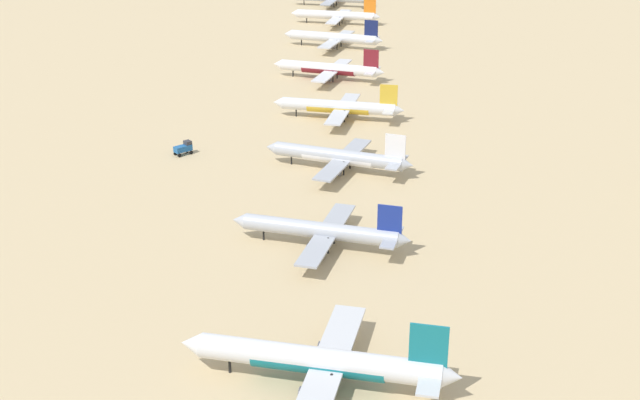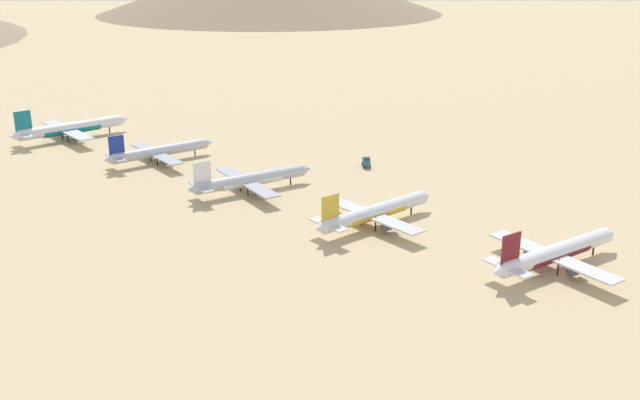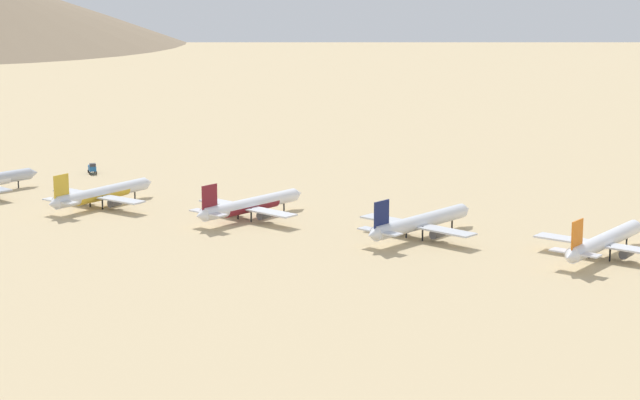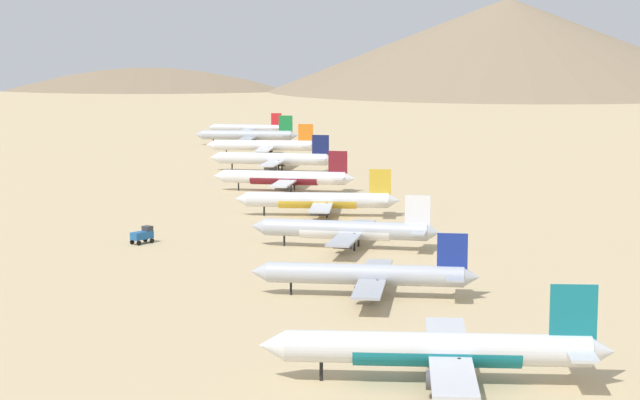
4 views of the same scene
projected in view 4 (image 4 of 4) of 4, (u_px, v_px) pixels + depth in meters
The scene contains 13 objects.
ground_plane at pixel (293, 191), 352.54m from camera, with size 2376.37×2376.37×0.00m, color tan.
parked_jet_0 at pixel (248, 128), 546.79m from camera, with size 38.58×31.51×11.14m.
parked_jet_1 at pixel (248, 135), 499.24m from camera, with size 45.66×37.05×13.18m.
parked_jet_2 at pixel (264, 146), 452.05m from camera, with size 45.06×36.52×13.02m.
parked_jet_3 at pixel (274, 159), 402.16m from camera, with size 45.48×37.08×13.11m.
parked_jet_4 at pixel (285, 178), 349.50m from camera, with size 44.19×35.99×12.74m.
parked_jet_5 at pixel (319, 200), 301.31m from camera, with size 43.62×35.33×12.61m.
parked_jet_6 at pixel (347, 230), 255.16m from camera, with size 43.10×35.21×12.45m.
parked_jet_7 at pixel (367, 275), 207.33m from camera, with size 41.82×33.99×12.06m.
parked_jet_8 at pixel (440, 350), 155.51m from camera, with size 48.38×39.18×13.99m.
service_truck at pixel (143, 235), 261.54m from camera, with size 5.14×5.63×3.90m.
desert_hill_2 at pixel (169, 42), 1144.68m from camera, with size 396.77×396.77×83.78m, color #847056.
desert_hill_3 at pixel (507, 44), 1010.59m from camera, with size 426.68×426.68×81.73m, color #8C775B.
Camera 4 is at (-30.09, 348.25, 46.70)m, focal length 64.34 mm.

